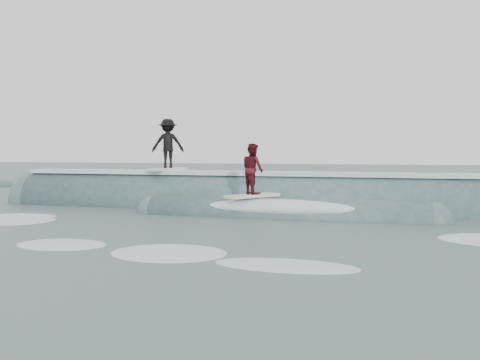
# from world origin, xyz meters

# --- Properties ---
(ground) EXTENTS (160.00, 160.00, 0.00)m
(ground) POSITION_xyz_m (0.00, 0.00, 0.00)
(ground) COLOR #3B5257
(ground) RESTS_ON ground
(breaking_wave) EXTENTS (20.60, 4.08, 2.60)m
(breaking_wave) POSITION_xyz_m (0.25, 6.00, 0.04)
(breaking_wave) COLOR #335156
(breaking_wave) RESTS_ON ground
(surfer_black) EXTENTS (1.40, 2.07, 1.98)m
(surfer_black) POSITION_xyz_m (-3.20, 6.31, 2.34)
(surfer_black) COLOR silver
(surfer_black) RESTS_ON ground
(surfer_red) EXTENTS (1.51, 1.99, 1.74)m
(surfer_red) POSITION_xyz_m (0.80, 4.11, 1.43)
(surfer_red) COLOR silver
(surfer_red) RESTS_ON ground
(whitewater) EXTENTS (16.66, 6.51, 0.10)m
(whitewater) POSITION_xyz_m (0.17, -0.67, 0.00)
(whitewater) COLOR white
(whitewater) RESTS_ON ground
(far_swells) EXTENTS (39.18, 8.65, 0.80)m
(far_swells) POSITION_xyz_m (-1.35, 17.65, 0.00)
(far_swells) COLOR #335156
(far_swells) RESTS_ON ground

